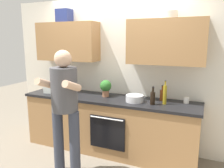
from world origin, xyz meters
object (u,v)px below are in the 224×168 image
bottle_syrup (65,87)px  grocery_bag_produce (51,88)px  bottle_wine (74,87)px  bottle_soy (153,98)px  mixing_bowl (135,98)px  cup_coffee (186,100)px  person_standing (65,103)px  potted_herb (106,87)px  bottle_vinegar (162,95)px  bottle_oil (165,94)px

bottle_syrup → grocery_bag_produce: (-0.27, -0.03, -0.03)m
bottle_wine → grocery_bag_produce: (-0.35, -0.18, -0.00)m
bottle_soy → mixing_bowl: 0.29m
cup_coffee → grocery_bag_produce: size_ratio=0.39×
mixing_bowl → person_standing: bearing=-132.6°
bottle_soy → bottle_wine: bearing=172.4°
potted_herb → bottle_syrup: bearing=-171.4°
bottle_wine → bottle_vinegar: bearing=3.2°
mixing_bowl → bottle_soy: bearing=-8.3°
bottle_soy → bottle_oil: (0.15, 0.09, 0.04)m
bottle_vinegar → bottle_syrup: size_ratio=0.81×
bottle_wine → mixing_bowl: 1.16m
bottle_vinegar → grocery_bag_produce: 1.89m
cup_coffee → person_standing: bearing=-145.3°
person_standing → bottle_oil: (1.14, 0.81, 0.04)m
cup_coffee → bottle_soy: bearing=-149.5°
cup_coffee → potted_herb: size_ratio=0.32×
grocery_bag_produce → cup_coffee: bearing=6.3°
bottle_oil → potted_herb: bottle_oil is taller
bottle_vinegar → cup_coffee: bearing=-3.3°
bottle_vinegar → bottle_soy: bearing=-106.5°
bottle_wine → bottle_vinegar: bottle_wine is taller
bottle_wine → bottle_soy: 1.45m
potted_herb → grocery_bag_produce: size_ratio=1.21×
bottle_syrup → mixing_bowl: (1.23, -0.00, -0.07)m
bottle_oil → mixing_bowl: size_ratio=1.30×
bottle_vinegar → mixing_bowl: bearing=-146.7°
bottle_soy → person_standing: bearing=-143.6°
bottle_oil → cup_coffee: (0.28, 0.17, -0.10)m
person_standing → cup_coffee: 1.73m
person_standing → bottle_wine: bearing=116.0°
bottle_soy → potted_herb: bearing=169.4°
bottle_wine → cup_coffee: bottle_wine is taller
bottle_wine → bottle_syrup: size_ratio=0.84×
person_standing → bottle_oil: bearing=35.6°
person_standing → bottle_vinegar: size_ratio=7.14×
person_standing → potted_herb: (0.18, 0.88, 0.06)m
person_standing → bottle_soy: person_standing is taller
cup_coffee → mixing_bowl: bearing=-163.2°
bottle_vinegar → cup_coffee: 0.36m
person_standing → bottle_vinegar: bearing=43.3°
bottle_syrup → grocery_bag_produce: bottle_syrup is taller
person_standing → grocery_bag_produce: (-0.80, 0.74, -0.01)m
mixing_bowl → bottle_vinegar: bearing=33.3°
person_standing → bottle_oil: size_ratio=4.88×
bottle_oil → potted_herb: size_ratio=1.27×
cup_coffee → mixing_bowl: (-0.72, -0.22, 0.01)m
bottle_wine → potted_herb: (0.63, -0.04, 0.07)m
bottle_wine → bottle_vinegar: size_ratio=1.03×
bottle_oil → mixing_bowl: (-0.43, -0.05, -0.09)m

